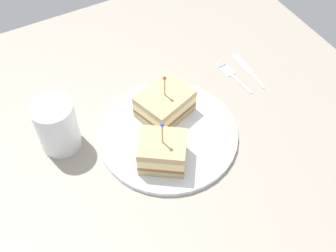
{
  "coord_description": "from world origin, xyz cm",
  "views": [
    {
      "loc": [
        43.22,
        -23.49,
        64.85
      ],
      "look_at": [
        0.0,
        0.0,
        3.05
      ],
      "focal_mm": 44.46,
      "sensor_mm": 36.0,
      "label": 1
    }
  ],
  "objects_px": {
    "sandwich_half_front": "(165,104)",
    "sandwich_half_back": "(163,152)",
    "fork": "(230,73)",
    "knife": "(247,68)",
    "drink_glass": "(57,128)",
    "plate": "(168,134)"
  },
  "relations": [
    {
      "from": "plate",
      "to": "fork",
      "type": "relative_size",
      "value": 2.33
    },
    {
      "from": "sandwich_half_back",
      "to": "drink_glass",
      "type": "height_order",
      "value": "sandwich_half_back"
    },
    {
      "from": "drink_glass",
      "to": "sandwich_half_front",
      "type": "bearing_deg",
      "value": 80.46
    },
    {
      "from": "fork",
      "to": "drink_glass",
      "type": "bearing_deg",
      "value": -89.55
    },
    {
      "from": "drink_glass",
      "to": "knife",
      "type": "relative_size",
      "value": 0.88
    },
    {
      "from": "sandwich_half_back",
      "to": "fork",
      "type": "bearing_deg",
      "value": 119.68
    },
    {
      "from": "sandwich_half_front",
      "to": "knife",
      "type": "height_order",
      "value": "sandwich_half_front"
    },
    {
      "from": "sandwich_half_front",
      "to": "sandwich_half_back",
      "type": "xyz_separation_m",
      "value": [
        0.1,
        -0.06,
        0.0
      ]
    },
    {
      "from": "sandwich_half_front",
      "to": "knife",
      "type": "relative_size",
      "value": 1.0
    },
    {
      "from": "sandwich_half_front",
      "to": "drink_glass",
      "type": "height_order",
      "value": "sandwich_half_front"
    },
    {
      "from": "plate",
      "to": "sandwich_half_front",
      "type": "bearing_deg",
      "value": 158.53
    },
    {
      "from": "fork",
      "to": "knife",
      "type": "height_order",
      "value": "same"
    },
    {
      "from": "plate",
      "to": "drink_glass",
      "type": "height_order",
      "value": "drink_glass"
    },
    {
      "from": "plate",
      "to": "drink_glass",
      "type": "distance_m",
      "value": 0.21
    },
    {
      "from": "drink_glass",
      "to": "knife",
      "type": "height_order",
      "value": "drink_glass"
    },
    {
      "from": "sandwich_half_front",
      "to": "sandwich_half_back",
      "type": "distance_m",
      "value": 0.12
    },
    {
      "from": "sandwich_half_front",
      "to": "sandwich_half_back",
      "type": "height_order",
      "value": "sandwich_half_back"
    },
    {
      "from": "sandwich_half_front",
      "to": "fork",
      "type": "bearing_deg",
      "value": 101.55
    },
    {
      "from": "drink_glass",
      "to": "sandwich_half_back",
      "type": "bearing_deg",
      "value": 47.47
    },
    {
      "from": "sandwich_half_back",
      "to": "sandwich_half_front",
      "type": "bearing_deg",
      "value": 149.88
    },
    {
      "from": "plate",
      "to": "sandwich_half_front",
      "type": "height_order",
      "value": "sandwich_half_front"
    },
    {
      "from": "sandwich_half_back",
      "to": "fork",
      "type": "xyz_separation_m",
      "value": [
        -0.14,
        0.24,
        -0.04
      ]
    }
  ]
}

